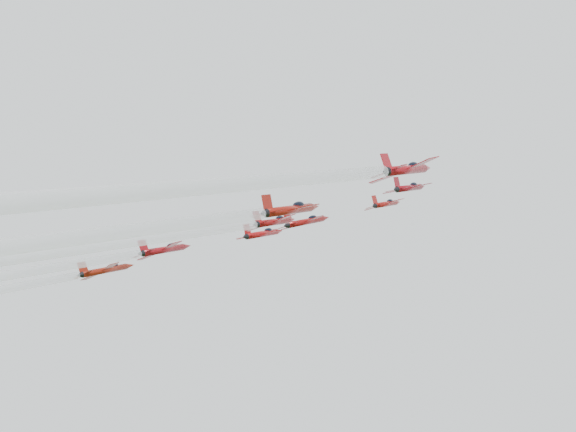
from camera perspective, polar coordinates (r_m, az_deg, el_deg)
The scene contains 6 objects.
jet_lead at distance 143.05m, azimuth 7.78°, elevation 0.97°, with size 8.70×11.41×6.34m.
jet_row2_left at distance 130.93m, azimuth -1.98°, elevation -1.38°, with size 9.43×12.36×6.87m.
jet_row2_center at distance 130.05m, azimuth 1.48°, elevation -0.42°, with size 9.50×12.46×6.92m.
jet_row2_right at distance 118.06m, azimuth 9.58°, elevation 2.23°, with size 8.51×11.16×6.20m.
jet_center at distance 78.84m, azimuth -18.13°, elevation -2.93°, with size 8.81×85.99×43.43m.
jet_rear_farright at distance 49.13m, azimuth -11.24°, elevation 2.60°, with size 9.38×91.57×46.25m.
Camera 1 is at (62.06, -83.26, 101.72)m, focal length 45.00 mm.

